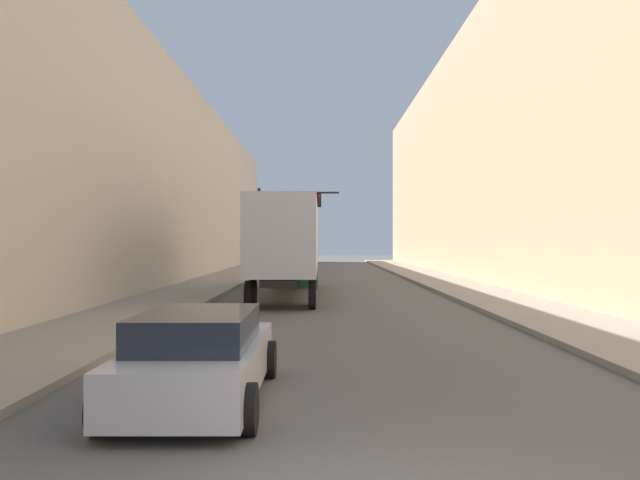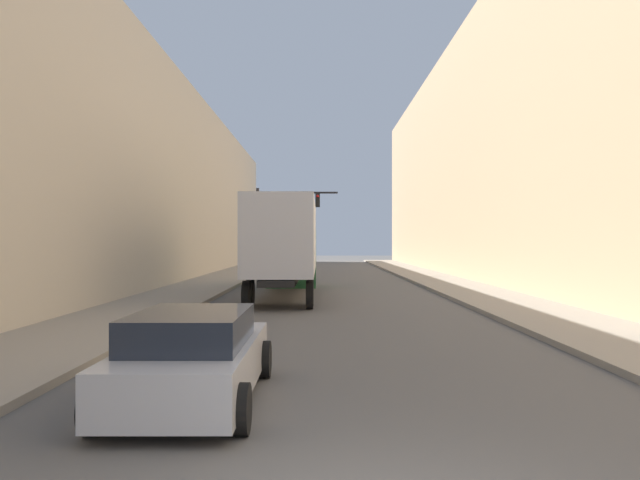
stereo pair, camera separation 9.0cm
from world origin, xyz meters
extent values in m
cube|color=gray|center=(6.47, 30.00, 0.07)|extent=(3.41, 80.00, 0.15)
cube|color=gray|center=(-6.47, 30.00, 0.07)|extent=(3.41, 80.00, 0.15)
cube|color=tan|center=(11.18, 30.00, 7.82)|extent=(6.00, 80.00, 15.64)
cube|color=beige|center=(-11.18, 30.00, 5.89)|extent=(6.00, 80.00, 11.77)
cube|color=silver|center=(-1.95, 21.00, 2.56)|extent=(2.51, 10.63, 2.92)
cube|color=black|center=(-1.95, 21.00, 0.95)|extent=(1.25, 10.63, 0.24)
cube|color=#1E512D|center=(-1.95, 27.74, 1.50)|extent=(2.51, 2.85, 2.99)
cylinder|color=black|center=(-3.06, 16.89, 0.50)|extent=(0.25, 1.00, 1.00)
cylinder|color=black|center=(-0.85, 16.89, 0.50)|extent=(0.25, 1.00, 1.00)
cylinder|color=black|center=(-3.06, 18.09, 0.50)|extent=(0.25, 1.00, 1.00)
cylinder|color=black|center=(-0.85, 18.09, 0.50)|extent=(0.25, 1.00, 1.00)
cylinder|color=black|center=(-3.06, 27.74, 0.50)|extent=(0.25, 1.00, 1.00)
cylinder|color=black|center=(-0.85, 27.74, 0.50)|extent=(0.25, 1.00, 1.00)
cube|color=#B7B7BC|center=(-2.35, 4.42, 0.52)|extent=(1.76, 4.51, 0.69)
cube|color=#1E232D|center=(-2.35, 4.19, 1.11)|extent=(1.55, 2.48, 0.48)
cylinder|color=black|center=(-3.23, 5.97, 0.32)|extent=(0.25, 0.64, 0.64)
cylinder|color=black|center=(-1.47, 5.97, 0.32)|extent=(0.25, 0.64, 0.64)
cylinder|color=black|center=(-3.23, 2.76, 0.32)|extent=(0.25, 0.64, 0.64)
cylinder|color=black|center=(-1.47, 2.76, 0.32)|extent=(0.25, 0.64, 0.64)
cylinder|color=black|center=(-4.62, 36.43, 2.95)|extent=(0.20, 0.20, 5.90)
cube|color=black|center=(-1.97, 36.43, 5.60)|extent=(5.30, 0.12, 0.12)
cube|color=black|center=(-3.29, 36.43, 5.09)|extent=(0.30, 0.24, 0.90)
sphere|color=gold|center=(-3.29, 36.29, 5.09)|extent=(0.18, 0.18, 0.18)
cube|color=black|center=(-1.97, 36.43, 5.09)|extent=(0.30, 0.24, 0.90)
sphere|color=green|center=(-1.97, 36.29, 4.81)|extent=(0.18, 0.18, 0.18)
cube|color=black|center=(-0.64, 36.43, 5.09)|extent=(0.30, 0.24, 0.90)
sphere|color=red|center=(-0.64, 36.29, 5.37)|extent=(0.18, 0.18, 0.18)
camera|label=1|loc=(-0.58, -4.82, 2.36)|focal=35.00mm
camera|label=2|loc=(-0.49, -4.82, 2.36)|focal=35.00mm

